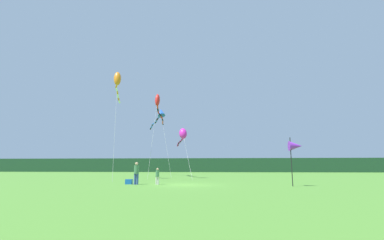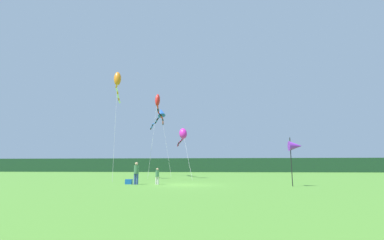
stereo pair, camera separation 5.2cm
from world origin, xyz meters
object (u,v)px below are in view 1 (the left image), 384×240
(banner_flag_pole, at_px, (295,146))
(person_child, at_px, (157,175))
(cooler_box, at_px, (129,182))
(person_adult, at_px, (136,172))
(kite_blue, at_px, (160,114))
(kite_magenta, at_px, (183,134))
(kite_red, at_px, (158,104))
(kite_orange, at_px, (117,82))

(banner_flag_pole, bearing_deg, person_child, 174.71)
(person_child, distance_m, cooler_box, 2.35)
(person_adult, bearing_deg, kite_blue, 96.55)
(person_adult, height_order, kite_magenta, kite_magenta)
(kite_magenta, bearing_deg, kite_blue, 122.27)
(kite_magenta, bearing_deg, banner_flag_pole, -51.60)
(person_child, height_order, kite_magenta, kite_magenta)
(cooler_box, height_order, kite_blue, kite_blue)
(banner_flag_pole, xyz_separation_m, kite_magenta, (-9.55, 12.04, 2.35))
(kite_red, height_order, kite_orange, kite_orange)
(person_child, distance_m, kite_magenta, 11.97)
(person_child, relative_size, kite_red, 0.11)
(kite_red, bearing_deg, kite_magenta, -37.77)
(kite_blue, height_order, kite_magenta, kite_blue)
(banner_flag_pole, bearing_deg, kite_orange, 152.14)
(kite_red, xyz_separation_m, kite_orange, (-3.37, -6.12, 1.22))
(person_adult, bearing_deg, kite_magenta, 79.09)
(cooler_box, relative_size, kite_red, 0.05)
(person_child, distance_m, banner_flag_pole, 10.34)
(kite_red, relative_size, kite_orange, 0.92)
(person_child, bearing_deg, kite_red, 102.71)
(person_child, distance_m, kite_orange, 14.37)
(person_child, xyz_separation_m, kite_magenta, (0.54, 11.11, 4.41))
(banner_flag_pole, relative_size, kite_red, 0.31)
(cooler_box, height_order, kite_orange, kite_orange)
(person_child, xyz_separation_m, kite_blue, (-3.67, 17.78, 8.23))
(kite_orange, bearing_deg, person_adult, -58.29)
(kite_blue, bearing_deg, kite_magenta, -57.73)
(person_adult, height_order, person_child, person_adult)
(cooler_box, relative_size, kite_blue, 0.05)
(banner_flag_pole, relative_size, kite_orange, 0.29)
(kite_orange, bearing_deg, person_child, -50.28)
(person_adult, xyz_separation_m, kite_blue, (-2.05, 17.87, 7.98))
(person_adult, xyz_separation_m, kite_red, (-1.53, 14.06, 8.65))
(person_adult, relative_size, cooler_box, 3.35)
(person_child, xyz_separation_m, cooler_box, (-2.29, 0.25, -0.50))
(banner_flag_pole, bearing_deg, cooler_box, 174.56)
(banner_flag_pole, height_order, kite_red, kite_red)
(person_child, bearing_deg, kite_blue, 101.67)
(cooler_box, bearing_deg, person_child, -6.12)
(kite_blue, relative_size, kite_orange, 0.83)
(person_child, bearing_deg, kite_magenta, 87.21)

